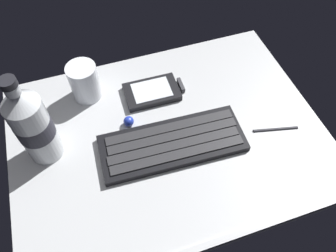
{
  "coord_description": "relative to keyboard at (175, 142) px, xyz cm",
  "views": [
    {
      "loc": [
        -11.92,
        -35.54,
        57.01
      ],
      "look_at": [
        0.0,
        0.0,
        3.0
      ],
      "focal_mm": 35.18,
      "sensor_mm": 36.0,
      "label": 1
    }
  ],
  "objects": [
    {
      "name": "handheld_device",
      "position": [
        0.2,
        14.29,
        -0.08
      ],
      "size": [
        12.93,
        7.88,
        1.5
      ],
      "color": "black",
      "rests_on": "ground_plane"
    },
    {
      "name": "ground_plane",
      "position": [
        -0.46,
        2.56,
        -1.79
      ],
      "size": [
        64.0,
        48.0,
        2.8
      ],
      "color": "#B7BABC"
    },
    {
      "name": "keyboard",
      "position": [
        0.0,
        0.0,
        0.0
      ],
      "size": [
        29.5,
        12.39,
        1.7
      ],
      "color": "black",
      "rests_on": "ground_plane"
    },
    {
      "name": "juice_cup",
      "position": [
        -14.14,
        18.72,
        3.1
      ],
      "size": [
        6.4,
        6.4,
        8.5
      ],
      "color": "silver",
      "rests_on": "ground_plane"
    },
    {
      "name": "trackball_mouse",
      "position": [
        -7.46,
        7.79,
        0.29
      ],
      "size": [
        2.2,
        2.2,
        2.2
      ],
      "primitive_type": "sphere",
      "color": "#2338B2",
      "rests_on": "ground_plane"
    },
    {
      "name": "stylus_pen",
      "position": [
        21.27,
        -3.26,
        -0.46
      ],
      "size": [
        9.42,
        2.81,
        0.7
      ],
      "primitive_type": "cylinder",
      "rotation": [
        0.0,
        1.57,
        -0.23
      ],
      "color": "#26262B",
      "rests_on": "ground_plane"
    },
    {
      "name": "water_bottle",
      "position": [
        -24.57,
        6.64,
        8.2
      ],
      "size": [
        6.73,
        6.73,
        20.8
      ],
      "color": "silver",
      "rests_on": "ground_plane"
    }
  ]
}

